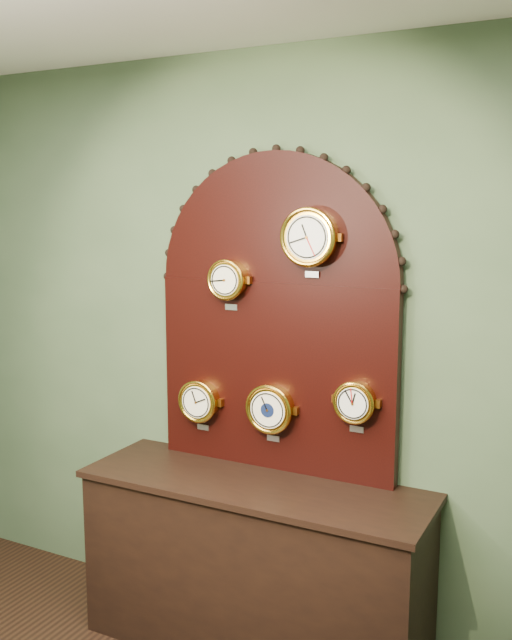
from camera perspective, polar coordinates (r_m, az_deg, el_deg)
The scene contains 8 objects.
wall_back at distance 3.43m, azimuth 1.92°, elevation -2.38°, with size 4.00×4.00×0.00m, color #41563B.
shop_counter at distance 3.54m, azimuth -0.16°, elevation -19.26°, with size 1.60×0.50×0.80m, color black.
display_board at distance 3.34m, azimuth 1.57°, elevation 1.26°, with size 1.26×0.06×1.53m.
roman_clock at distance 3.37m, azimuth -2.26°, elevation 3.24°, with size 0.20×0.08×0.25m.
arabic_clock at distance 3.17m, azimuth 4.29°, elevation 6.61°, with size 0.26×0.08×0.31m.
hygrometer at distance 3.57m, azimuth -4.54°, elevation -6.45°, with size 0.21×0.08×0.27m.
barometer at distance 3.38m, azimuth 1.16°, elevation -7.08°, with size 0.24×0.08×0.29m.
tide_clock at distance 3.21m, azimuth 7.90°, elevation -6.49°, with size 0.19×0.08×0.25m.
Camera 1 is at (1.44, -0.53, 2.08)m, focal length 40.13 mm.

